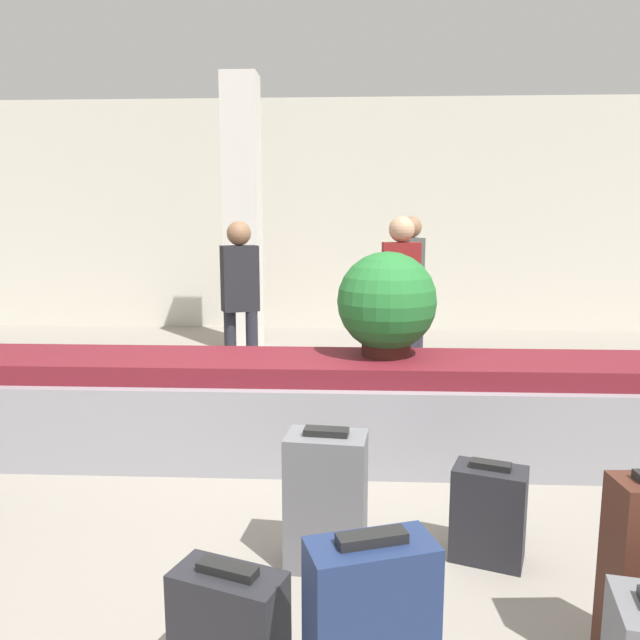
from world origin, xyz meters
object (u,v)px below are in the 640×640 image
pillar (243,216)px  traveler_2 (410,278)px  suitcase_7 (326,500)px  traveler_0 (240,292)px  potted_plant_0 (387,304)px  traveler_1 (400,292)px  suitcase_6 (488,513)px

pillar → traveler_2: (1.92, -0.71, -0.66)m
suitcase_7 → traveler_0: 3.09m
potted_plant_0 → traveler_0: 1.92m
suitcase_7 → traveler_1: bearing=85.3°
suitcase_6 → traveler_1: (-0.22, 2.67, 0.71)m
potted_plant_0 → traveler_0: traveler_0 is taller
suitcase_7 → traveler_2: traveler_2 is taller
traveler_0 → traveler_1: (1.43, -0.14, 0.03)m
suitcase_6 → traveler_1: traveler_1 is taller
traveler_2 → potted_plant_0: bearing=-28.4°
pillar → traveler_0: (0.28, -1.85, -0.69)m
pillar → potted_plant_0: bearing=-65.4°
pillar → traveler_1: pillar is taller
pillar → traveler_0: size_ratio=2.06×
suitcase_6 → traveler_2: 4.01m
potted_plant_0 → traveler_2: bearing=81.3°
potted_plant_0 → traveler_2: 2.63m
pillar → potted_plant_0: size_ratio=4.62×
pillar → traveler_1: 2.71m
suitcase_6 → traveler_0: size_ratio=0.31×
pillar → traveler_1: size_ratio=2.01×
pillar → suitcase_7: pillar is taller
potted_plant_0 → traveler_1: traveler_1 is taller
suitcase_6 → traveler_0: bearing=140.3°
traveler_1 → suitcase_7: bearing=75.7°
potted_plant_0 → traveler_0: size_ratio=0.45×
potted_plant_0 → pillar: bearing=114.6°
suitcase_7 → potted_plant_0: bearing=82.9°
suitcase_6 → traveler_0: traveler_0 is taller
potted_plant_0 → traveler_2: (0.40, 2.60, -0.08)m
pillar → traveler_1: (1.71, -1.99, -0.66)m
suitcase_6 → pillar: bearing=132.4°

